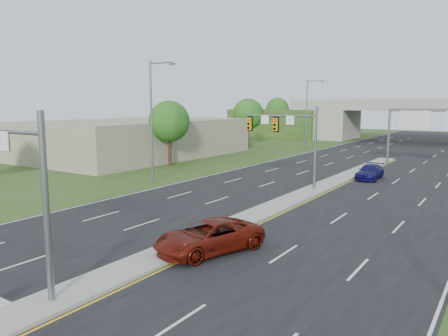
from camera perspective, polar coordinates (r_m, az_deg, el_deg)
ground at (r=17.75m, az=-21.54°, el=-16.22°), size 240.00×240.00×0.00m
road at (r=46.60m, az=16.27°, el=-0.85°), size 24.00×160.00×0.02m
median at (r=35.46m, az=10.47°, el=-3.34°), size 2.00×54.00×0.16m
lane_markings at (r=41.10m, az=12.94°, el=-1.91°), size 23.72×160.00×0.01m
signal_mast_near at (r=18.27m, az=-26.61°, el=-0.34°), size 6.62×0.60×7.00m
signal_mast_far at (r=37.50m, az=8.63°, el=4.48°), size 6.62×0.60×7.00m
sign_gantry at (r=54.40m, az=26.43°, el=5.43°), size 11.58×0.44×6.67m
overpass at (r=90.11m, az=24.98°, el=5.27°), size 80.00×14.00×8.10m
lightpole_l_mid at (r=39.50m, az=-9.25°, el=6.66°), size 2.85×0.25×11.00m
lightpole_l_far at (r=69.40m, az=10.89°, el=7.31°), size 2.85×0.25×11.00m
tree_l_near at (r=51.45m, az=-7.17°, el=6.04°), size 4.80×4.80×7.60m
tree_l_mid at (r=74.20m, az=3.17°, el=7.04°), size 5.20×5.20×8.12m
tree_back_a at (r=115.17m, az=7.00°, el=7.63°), size 6.00×6.00×8.85m
tree_back_b at (r=109.64m, az=13.61°, el=7.25°), size 5.60×5.60×8.32m
commercial_building at (r=62.05m, az=-11.14°, el=3.86°), size 18.00×30.00×5.00m
car_far_a at (r=21.58m, az=-1.96°, el=-8.93°), size 4.24×6.10×1.55m
car_far_b at (r=44.42m, az=18.52°, el=-0.48°), size 2.10×4.84×1.39m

